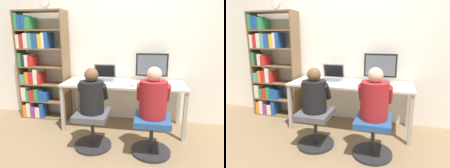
{
  "view_description": "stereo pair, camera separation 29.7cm",
  "coord_description": "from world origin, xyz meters",
  "views": [
    {
      "loc": [
        0.36,
        -2.67,
        1.44
      ],
      "look_at": [
        -0.15,
        0.18,
        0.76
      ],
      "focal_mm": 32.0,
      "sensor_mm": 36.0,
      "label": 1
    },
    {
      "loc": [
        0.65,
        -2.61,
        1.44
      ],
      "look_at": [
        -0.15,
        0.18,
        0.76
      ],
      "focal_mm": 32.0,
      "sensor_mm": 36.0,
      "label": 2
    }
  ],
  "objects": [
    {
      "name": "bookshelf",
      "position": [
        -1.55,
        0.52,
        0.92
      ],
      "size": [
        0.86,
        0.31,
        1.87
      ],
      "color": "brown",
      "rests_on": "ground_plane"
    },
    {
      "name": "person_at_laptop",
      "position": [
        -0.33,
        -0.31,
        0.73
      ],
      "size": [
        0.38,
        0.31,
        0.58
      ],
      "color": "black",
      "rests_on": "office_chair_right"
    },
    {
      "name": "computer_mouse_by_keyboard",
      "position": [
        0.16,
        0.2,
        0.77
      ],
      "size": [
        0.06,
        0.11,
        0.04
      ],
      "color": "silver",
      "rests_on": "desk"
    },
    {
      "name": "ground_plane",
      "position": [
        0.0,
        0.0,
        0.0
      ],
      "size": [
        14.0,
        14.0,
        0.0
      ],
      "primitive_type": "plane",
      "color": "#846B4C"
    },
    {
      "name": "laptop",
      "position": [
        -0.34,
        0.48,
        0.8
      ],
      "size": [
        0.37,
        0.31,
        0.26
      ],
      "color": "gray",
      "rests_on": "desk"
    },
    {
      "name": "desktop_monitor",
      "position": [
        0.43,
        0.56,
        0.98
      ],
      "size": [
        0.51,
        0.19,
        0.44
      ],
      "color": "black",
      "rests_on": "desk"
    },
    {
      "name": "desk_clock",
      "position": [
        -1.29,
        0.44,
        1.97
      ],
      "size": [
        0.16,
        0.03,
        0.18
      ],
      "color": "#B2B2B7",
      "rests_on": "bookshelf"
    },
    {
      "name": "keyboard",
      "position": [
        0.41,
        0.2,
        0.76
      ],
      "size": [
        0.4,
        0.15,
        0.03
      ],
      "color": "#B2B2B7",
      "rests_on": "desk"
    },
    {
      "name": "desk",
      "position": [
        0.0,
        0.34,
        0.67
      ],
      "size": [
        1.87,
        0.69,
        0.75
      ],
      "color": "beige",
      "rests_on": "ground_plane"
    },
    {
      "name": "office_chair_right",
      "position": [
        -0.33,
        -0.31,
        0.28
      ],
      "size": [
        0.5,
        0.5,
        0.49
      ],
      "color": "#262628",
      "rests_on": "ground_plane"
    },
    {
      "name": "person_at_monitor",
      "position": [
        0.44,
        -0.33,
        0.75
      ],
      "size": [
        0.4,
        0.33,
        0.62
      ],
      "color": "maroon",
      "rests_on": "office_chair_left"
    },
    {
      "name": "office_chair_left",
      "position": [
        0.44,
        -0.33,
        0.28
      ],
      "size": [
        0.5,
        0.5,
        0.49
      ],
      "color": "#262628",
      "rests_on": "ground_plane"
    },
    {
      "name": "wall_back",
      "position": [
        0.0,
        0.75,
        1.3
      ],
      "size": [
        10.0,
        0.05,
        2.6
      ],
      "color": "white",
      "rests_on": "ground_plane"
    }
  ]
}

